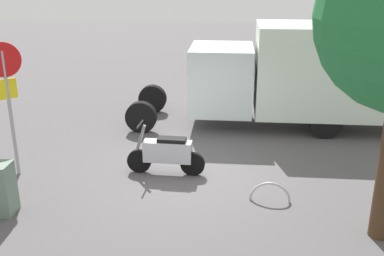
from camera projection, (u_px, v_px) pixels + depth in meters
The scene contains 5 objects.
ground_plane at pixel (191, 173), 10.65m from camera, with size 60.00×60.00×0.00m, color #524E51.
box_truck_near at pixel (305, 72), 13.23m from camera, with size 8.43×2.37×3.00m.
motorcycle at pixel (167, 153), 10.46m from camera, with size 1.81×0.55×1.20m.
stop_sign at pixel (7, 89), 9.94m from camera, with size 0.71×0.33×3.05m.
bike_rack_hoop at pixel (270, 201), 9.41m from camera, with size 0.85×0.85×0.05m, color #B7B7BC.
Camera 1 is at (-0.69, 9.65, 4.58)m, focal length 42.91 mm.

